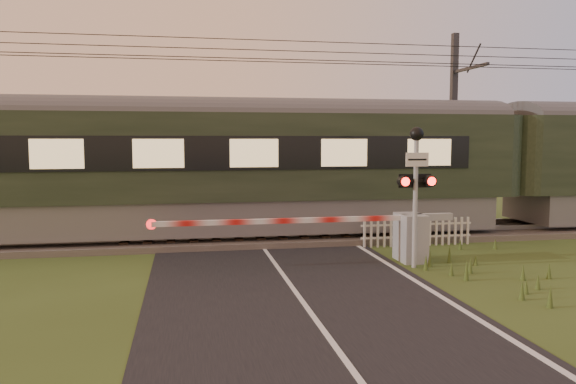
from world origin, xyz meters
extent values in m
plane|color=#35451A|center=(0.00, 0.00, 0.00)|extent=(160.00, 160.00, 0.00)
cube|color=black|center=(0.00, 0.00, 0.01)|extent=(6.00, 140.00, 0.02)
cube|color=#47423D|center=(0.00, 6.50, 0.06)|extent=(140.00, 3.40, 0.24)
cube|color=slate|center=(0.00, 5.78, 0.26)|extent=(140.00, 0.08, 0.14)
cube|color=slate|center=(0.00, 7.22, 0.26)|extent=(140.00, 0.08, 0.14)
cube|color=#2D2116|center=(0.00, 6.50, 0.19)|extent=(0.24, 2.20, 0.06)
cylinder|color=black|center=(0.00, 6.20, 5.50)|extent=(120.00, 0.02, 0.02)
cylinder|color=black|center=(0.00, 6.80, 5.50)|extent=(120.00, 0.02, 0.02)
cylinder|color=black|center=(0.00, 6.50, 6.10)|extent=(120.00, 0.02, 0.02)
cylinder|color=black|center=(0.00, 6.50, 5.80)|extent=(120.00, 0.02, 0.02)
cube|color=slate|center=(-2.87, 6.50, 0.83)|extent=(20.34, 2.69, 1.01)
cube|color=black|center=(-2.87, 6.50, 2.60)|extent=(21.19, 2.93, 2.52)
cylinder|color=#4C4C4F|center=(-2.87, 6.50, 3.86)|extent=(21.19, 1.02, 1.02)
cube|color=#FFD893|center=(-2.87, 4.99, 2.73)|extent=(18.22, 0.04, 0.79)
cube|color=gray|center=(3.48, 2.72, 0.61)|extent=(0.61, 0.94, 1.21)
cylinder|color=gray|center=(3.31, 2.72, 0.61)|extent=(0.13, 0.13, 1.21)
cube|color=gray|center=(4.08, 2.72, 1.12)|extent=(0.99, 0.18, 0.18)
cube|color=red|center=(0.17, 2.72, 1.12)|extent=(6.28, 0.12, 0.12)
cylinder|color=red|center=(-2.96, 2.72, 1.12)|extent=(0.24, 0.04, 0.24)
cylinder|color=gray|center=(3.28, 2.01, 1.55)|extent=(0.11, 0.11, 3.09)
cube|color=white|center=(3.28, 1.95, 2.63)|extent=(0.57, 0.03, 0.33)
sphere|color=black|center=(3.28, 2.01, 3.24)|extent=(0.33, 0.33, 0.33)
cube|color=black|center=(3.28, 2.01, 2.11)|extent=(0.77, 0.06, 0.06)
cylinder|color=#FF140C|center=(2.95, 1.83, 2.11)|extent=(0.21, 0.02, 0.21)
cylinder|color=#FF140C|center=(3.61, 1.83, 2.11)|extent=(0.21, 0.02, 0.21)
cube|color=black|center=(3.28, 2.06, 2.11)|extent=(0.82, 0.02, 0.33)
cube|color=silver|center=(4.47, 4.63, 0.27)|extent=(3.40, 0.04, 0.05)
cube|color=silver|center=(4.47, 4.63, 0.64)|extent=(3.40, 0.04, 0.05)
cube|color=#2D2D30|center=(7.61, 8.80, 3.48)|extent=(0.22, 0.22, 6.96)
cube|color=#2D2D30|center=(7.61, 7.65, 5.57)|extent=(0.10, 2.40, 0.10)
camera|label=1|loc=(-2.16, -10.64, 3.10)|focal=35.00mm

